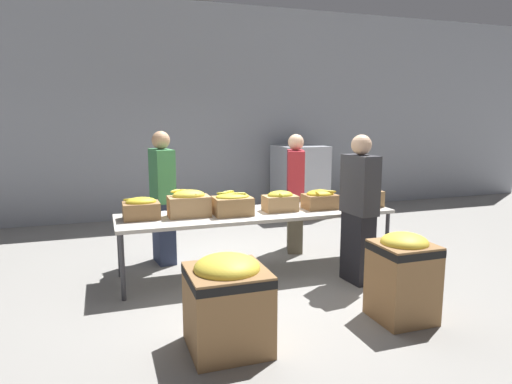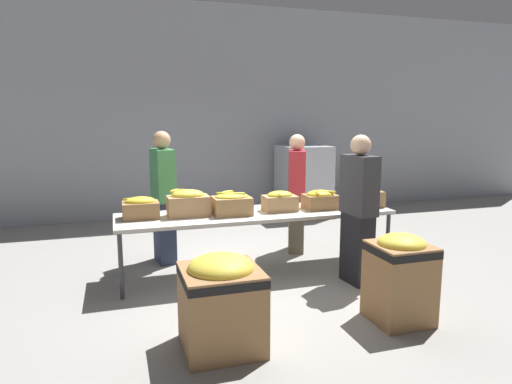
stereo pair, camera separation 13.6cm
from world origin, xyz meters
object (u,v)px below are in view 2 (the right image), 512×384
Objects in this scene: banana_box_4 at (320,199)px; pallet_stack_0 at (303,181)px; banana_box_5 at (364,196)px; donation_bin_1 at (400,275)px; banana_box_0 at (141,208)px; volunteer_0 at (296,194)px; banana_box_3 at (280,201)px; sorting_table at (256,215)px; volunteer_1 at (358,211)px; donation_bin_0 at (221,299)px; banana_box_1 at (188,203)px; banana_box_2 at (232,203)px; volunteer_2 at (164,198)px.

banana_box_4 is 0.30× the size of pallet_stack_0.
donation_bin_1 is (-0.54, -1.59, -0.45)m from banana_box_5.
volunteer_0 reaches higher than banana_box_0.
banana_box_3 is (1.66, -0.09, 0.00)m from banana_box_0.
sorting_table is 1.95× the size of volunteer_1.
donation_bin_0 is 5.33m from pallet_stack_0.
sorting_table is at bearing 176.59° from banana_box_4.
banana_box_1 is 1.07× the size of banana_box_2.
banana_box_2 is (0.50, -0.08, -0.02)m from banana_box_1.
banana_box_5 is 0.28× the size of volunteer_1.
banana_box_4 is (0.53, -0.03, -0.00)m from banana_box_3.
sorting_table is 0.37m from banana_box_2.
donation_bin_1 is (1.70, -1.72, -0.47)m from banana_box_1.
banana_box_2 is 0.55× the size of donation_bin_0.
volunteer_0 is 2.43m from pallet_stack_0.
pallet_stack_0 reaches higher than banana_box_2.
volunteer_1 is at bearing -73.86° from banana_box_4.
pallet_stack_0 is (2.70, 4.59, 0.24)m from donation_bin_0.
volunteer_1 reaches higher than banana_box_2.
banana_box_2 is at bearing -6.96° from banana_box_0.
banana_box_5 is at bearing -4.32° from sorting_table.
banana_box_3 is (0.62, 0.03, -0.01)m from banana_box_2.
volunteer_1 reaches higher than banana_box_0.
volunteer_0 is at bearing 54.41° from banana_box_3.
volunteer_1 is at bearing -20.94° from banana_box_1.
volunteer_0 reaches higher than banana_box_3.
sorting_table is 4.13× the size of donation_bin_0.
banana_box_2 is at bearing -126.62° from pallet_stack_0.
banana_box_5 is 0.56× the size of donation_bin_1.
banana_box_1 is 0.27× the size of volunteer_2.
banana_box_1 is at bearing 177.53° from banana_box_3.
volunteer_2 is (-1.84, 0.07, 0.03)m from volunteer_0.
volunteer_0 is (1.14, 0.76, -0.07)m from banana_box_2.
banana_box_3 is at bearing 55.94° from donation_bin_0.
banana_box_5 is 0.29× the size of volunteer_0.
banana_box_3 is 0.53m from banana_box_4.
sorting_table is 8.24× the size of banana_box_4.
banana_box_3 is 0.85× the size of banana_box_5.
banana_box_4 is 0.65m from volunteer_1.
banana_box_1 is 0.35× the size of pallet_stack_0.
pallet_stack_0 is (2.90, 2.12, -0.19)m from volunteer_2.
sorting_table is 1.22m from volunteer_1.
banana_box_1 is 0.28× the size of volunteer_0.
banana_box_3 is 1.83m from donation_bin_1.
donation_bin_0 is at bearing 180.00° from donation_bin_1.
volunteer_0 is (-0.01, 0.75, -0.06)m from banana_box_4.
volunteer_2 reaches higher than banana_box_2.
donation_bin_1 is (0.06, -2.40, -0.38)m from volunteer_0.
volunteer_0 is at bearing 2.66° from volunteer_1.
volunteer_1 is (1.33, -0.62, -0.05)m from banana_box_2.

